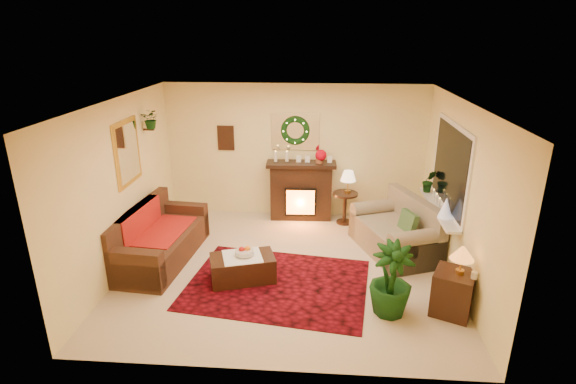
# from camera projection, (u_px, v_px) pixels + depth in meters

# --- Properties ---
(floor) EXTENTS (5.00, 5.00, 0.00)m
(floor) POSITION_uv_depth(u_px,v_px,m) (286.00, 268.00, 7.05)
(floor) COLOR beige
(floor) RESTS_ON ground
(ceiling) EXTENTS (5.00, 5.00, 0.00)m
(ceiling) POSITION_uv_depth(u_px,v_px,m) (286.00, 102.00, 6.16)
(ceiling) COLOR white
(ceiling) RESTS_ON ground
(wall_back) EXTENTS (5.00, 5.00, 0.00)m
(wall_back) POSITION_uv_depth(u_px,v_px,m) (295.00, 151.00, 8.71)
(wall_back) COLOR #EFD88C
(wall_back) RESTS_ON ground
(wall_front) EXTENTS (5.00, 5.00, 0.00)m
(wall_front) POSITION_uv_depth(u_px,v_px,m) (269.00, 266.00, 4.50)
(wall_front) COLOR #EFD88C
(wall_front) RESTS_ON ground
(wall_left) EXTENTS (4.50, 4.50, 0.00)m
(wall_left) POSITION_uv_depth(u_px,v_px,m) (122.00, 186.00, 6.78)
(wall_left) COLOR #EFD88C
(wall_left) RESTS_ON ground
(wall_right) EXTENTS (4.50, 4.50, 0.00)m
(wall_right) POSITION_uv_depth(u_px,v_px,m) (460.00, 195.00, 6.43)
(wall_right) COLOR #EFD88C
(wall_right) RESTS_ON ground
(area_rug) EXTENTS (2.82, 2.27, 0.01)m
(area_rug) POSITION_uv_depth(u_px,v_px,m) (278.00, 284.00, 6.61)
(area_rug) COLOR #5A0903
(area_rug) RESTS_ON floor
(sofa) EXTENTS (1.09, 2.11, 0.88)m
(sofa) POSITION_uv_depth(u_px,v_px,m) (160.00, 235.00, 7.19)
(sofa) COLOR brown
(sofa) RESTS_ON floor
(red_throw) EXTENTS (0.76, 1.24, 0.02)m
(red_throw) POSITION_uv_depth(u_px,v_px,m) (161.00, 231.00, 7.29)
(red_throw) COLOR #B60C1E
(red_throw) RESTS_ON sofa
(fireplace) EXTENTS (1.19, 0.41, 1.08)m
(fireplace) POSITION_uv_depth(u_px,v_px,m) (301.00, 192.00, 8.76)
(fireplace) COLOR black
(fireplace) RESTS_ON floor
(poinsettia) EXTENTS (0.21, 0.21, 0.21)m
(poinsettia) POSITION_uv_depth(u_px,v_px,m) (321.00, 155.00, 8.45)
(poinsettia) COLOR #BE0015
(poinsettia) RESTS_ON fireplace
(mantel_candle_a) EXTENTS (0.07, 0.07, 0.20)m
(mantel_candle_a) POSITION_uv_depth(u_px,v_px,m) (276.00, 157.00, 8.51)
(mantel_candle_a) COLOR #EDE5CC
(mantel_candle_a) RESTS_ON fireplace
(mantel_candle_b) EXTENTS (0.06, 0.06, 0.19)m
(mantel_candle_b) POSITION_uv_depth(u_px,v_px,m) (287.00, 156.00, 8.52)
(mantel_candle_b) COLOR white
(mantel_candle_b) RESTS_ON fireplace
(mantel_mirror) EXTENTS (0.92, 0.02, 0.72)m
(mantel_mirror) POSITION_uv_depth(u_px,v_px,m) (295.00, 131.00, 8.56)
(mantel_mirror) COLOR white
(mantel_mirror) RESTS_ON wall_back
(wreath) EXTENTS (0.55, 0.11, 0.55)m
(wreath) POSITION_uv_depth(u_px,v_px,m) (295.00, 131.00, 8.51)
(wreath) COLOR #194719
(wreath) RESTS_ON wall_back
(wall_art) EXTENTS (0.32, 0.03, 0.48)m
(wall_art) POSITION_uv_depth(u_px,v_px,m) (226.00, 138.00, 8.70)
(wall_art) COLOR #381E11
(wall_art) RESTS_ON wall_back
(gold_mirror) EXTENTS (0.03, 0.84, 1.00)m
(gold_mirror) POSITION_uv_depth(u_px,v_px,m) (127.00, 152.00, 6.90)
(gold_mirror) COLOR gold
(gold_mirror) RESTS_ON wall_left
(hanging_plant) EXTENTS (0.33, 0.28, 0.36)m
(hanging_plant) POSITION_uv_depth(u_px,v_px,m) (152.00, 128.00, 7.52)
(hanging_plant) COLOR #194719
(hanging_plant) RESTS_ON wall_left
(loveseat) EXTENTS (1.43, 1.82, 0.92)m
(loveseat) POSITION_uv_depth(u_px,v_px,m) (395.00, 228.00, 7.45)
(loveseat) COLOR tan
(loveseat) RESTS_ON floor
(window_frame) EXTENTS (0.03, 1.86, 1.36)m
(window_frame) POSITION_uv_depth(u_px,v_px,m) (451.00, 167.00, 6.86)
(window_frame) COLOR white
(window_frame) RESTS_ON wall_right
(window_glass) EXTENTS (0.02, 1.70, 1.22)m
(window_glass) POSITION_uv_depth(u_px,v_px,m) (450.00, 167.00, 6.86)
(window_glass) COLOR black
(window_glass) RESTS_ON wall_right
(window_sill) EXTENTS (0.22, 1.86, 0.04)m
(window_sill) POSITION_uv_depth(u_px,v_px,m) (439.00, 208.00, 7.10)
(window_sill) COLOR white
(window_sill) RESTS_ON wall_right
(mini_tree) EXTENTS (0.21, 0.21, 0.32)m
(mini_tree) POSITION_uv_depth(u_px,v_px,m) (446.00, 208.00, 6.66)
(mini_tree) COLOR silver
(mini_tree) RESTS_ON window_sill
(sill_plant) EXTENTS (0.28, 0.23, 0.52)m
(sill_plant) POSITION_uv_depth(u_px,v_px,m) (429.00, 181.00, 7.68)
(sill_plant) COLOR black
(sill_plant) RESTS_ON window_sill
(side_table_round) EXTENTS (0.62, 0.62, 0.62)m
(side_table_round) POSITION_uv_depth(u_px,v_px,m) (345.00, 207.00, 8.59)
(side_table_round) COLOR #3F221B
(side_table_round) RESTS_ON floor
(lamp_cream) EXTENTS (0.29, 0.29, 0.44)m
(lamp_cream) POSITION_uv_depth(u_px,v_px,m) (348.00, 180.00, 8.41)
(lamp_cream) COLOR beige
(lamp_cream) RESTS_ON side_table_round
(end_table_square) EXTENTS (0.64, 0.64, 0.60)m
(end_table_square) POSITION_uv_depth(u_px,v_px,m) (452.00, 294.00, 5.87)
(end_table_square) COLOR black
(end_table_square) RESTS_ON floor
(lamp_tiffany) EXTENTS (0.30, 0.30, 0.44)m
(lamp_tiffany) POSITION_uv_depth(u_px,v_px,m) (461.00, 264.00, 5.67)
(lamp_tiffany) COLOR #FF8D46
(lamp_tiffany) RESTS_ON end_table_square
(coffee_table) EXTENTS (1.04, 0.76, 0.39)m
(coffee_table) POSITION_uv_depth(u_px,v_px,m) (243.00, 267.00, 6.65)
(coffee_table) COLOR black
(coffee_table) RESTS_ON floor
(fruit_bowl) EXTENTS (0.27, 0.27, 0.06)m
(fruit_bowl) POSITION_uv_depth(u_px,v_px,m) (244.00, 252.00, 6.60)
(fruit_bowl) COLOR silver
(fruit_bowl) RESTS_ON coffee_table
(floor_palm) EXTENTS (1.97, 1.97, 2.98)m
(floor_palm) POSITION_uv_depth(u_px,v_px,m) (391.00, 283.00, 5.80)
(floor_palm) COLOR #1B4117
(floor_palm) RESTS_ON floor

